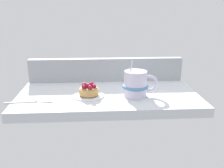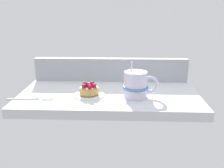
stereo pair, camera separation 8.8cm
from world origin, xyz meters
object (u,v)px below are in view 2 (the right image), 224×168
Objects in this scene: dessert_plate at (89,94)px; dessert_fork at (31,98)px; raspberry_tart at (89,89)px; coffee_mug at (136,85)px.

dessert_fork is (-19.66, -4.63, -0.04)cm from dessert_plate.
raspberry_tart is (0.01, 0.03, 2.02)cm from dessert_plate.
coffee_mug is at bearing -3.11° from dessert_plate.
raspberry_tart is 0.43× the size of dessert_fork.
raspberry_tart reaches higher than dessert_plate.
raspberry_tart is at bearing 13.33° from dessert_fork.
raspberry_tart is 20.32cm from dessert_fork.
dessert_fork is (-19.67, -4.66, -2.06)cm from raspberry_tart.
dessert_fork is at bearing -166.67° from raspberry_tart.
dessert_fork is at bearing -174.17° from coffee_mug.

